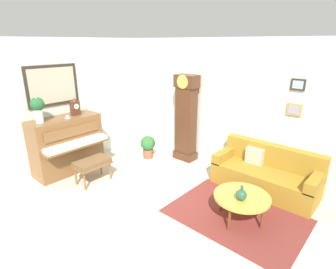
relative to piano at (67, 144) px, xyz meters
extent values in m
cube|color=beige|center=(2.23, 0.11, -0.66)|extent=(6.40, 6.00, 0.10)
cube|color=silver|center=(-0.37, 0.11, 0.79)|extent=(0.10, 4.90, 2.80)
cube|color=#33281E|center=(-0.30, 0.00, 1.24)|extent=(0.03, 1.10, 0.84)
cube|color=#BCB299|center=(-0.29, 0.00, 1.24)|extent=(0.01, 0.98, 0.72)
cube|color=silver|center=(2.23, 2.51, 0.79)|extent=(5.30, 0.10, 2.80)
cube|color=#33281E|center=(3.78, 2.45, 1.39)|extent=(0.24, 0.03, 0.20)
cube|color=#9EB2C1|center=(3.78, 2.43, 1.39)|extent=(0.18, 0.01, 0.14)
cube|color=#B28E3D|center=(3.78, 2.45, 0.94)|extent=(0.26, 0.03, 0.22)
cube|color=#998EA8|center=(3.78, 2.43, 0.94)|extent=(0.20, 0.01, 0.16)
cube|color=maroon|center=(3.57, 0.94, -0.61)|extent=(2.10, 1.50, 0.01)
cube|color=brown|center=(-0.02, 0.00, -0.01)|extent=(0.60, 1.44, 1.21)
cube|color=brown|center=(0.41, 0.00, 0.07)|extent=(0.28, 1.38, 0.04)
cube|color=white|center=(0.41, 0.00, 0.13)|extent=(0.26, 1.32, 0.08)
cube|color=brown|center=(0.30, 0.00, 0.37)|extent=(0.03, 1.20, 0.20)
cube|color=brown|center=(0.83, 0.05, -0.23)|extent=(0.42, 0.70, 0.04)
cube|color=brown|center=(0.83, 0.05, -0.17)|extent=(0.40, 0.68, 0.08)
cylinder|color=brown|center=(0.99, -0.25, -0.43)|extent=(0.04, 0.04, 0.36)
cylinder|color=brown|center=(0.99, 0.35, -0.43)|extent=(0.04, 0.04, 0.36)
cylinder|color=brown|center=(0.67, -0.25, -0.43)|extent=(0.04, 0.04, 0.36)
cylinder|color=brown|center=(0.67, 0.35, -0.43)|extent=(0.04, 0.04, 0.36)
cube|color=#4C2B19|center=(1.51, 2.20, -0.52)|extent=(0.52, 0.34, 0.18)
cube|color=#4C2B19|center=(1.51, 2.20, 0.28)|extent=(0.44, 0.28, 1.78)
cube|color=#4C2B19|center=(1.51, 2.20, 1.27)|extent=(0.52, 0.32, 0.28)
cylinder|color=gold|center=(1.51, 2.05, 1.27)|extent=(0.30, 0.02, 0.30)
cylinder|color=gold|center=(1.51, 2.15, 0.34)|extent=(0.03, 0.03, 0.70)
cube|color=olive|center=(3.56, 2.03, -0.40)|extent=(1.90, 0.80, 0.42)
cube|color=olive|center=(3.56, 2.33, 0.01)|extent=(1.90, 0.20, 0.44)
cube|color=olive|center=(2.70, 2.03, -0.11)|extent=(0.18, 0.80, 0.20)
cube|color=olive|center=(4.42, 2.03, -0.11)|extent=(0.18, 0.80, 0.20)
cube|color=#B7AD93|center=(3.26, 2.17, -0.03)|extent=(0.34, 0.12, 0.32)
cylinder|color=gold|center=(3.65, 0.91, -0.21)|extent=(0.88, 0.88, 0.04)
torus|color=brown|center=(3.65, 0.91, -0.21)|extent=(0.88, 0.88, 0.04)
cylinder|color=brown|center=(3.65, 1.27, -0.42)|extent=(0.04, 0.04, 0.39)
cylinder|color=brown|center=(4.01, 0.91, -0.42)|extent=(0.04, 0.04, 0.39)
cylinder|color=brown|center=(3.65, 0.55, -0.42)|extent=(0.04, 0.04, 0.39)
cylinder|color=brown|center=(3.29, 0.91, -0.42)|extent=(0.04, 0.04, 0.39)
cube|color=#4C2B19|center=(0.00, 0.28, 0.75)|extent=(0.12, 0.18, 0.30)
cylinder|color=white|center=(0.06, 0.28, 0.80)|extent=(0.01, 0.11, 0.11)
cone|color=#4C2B19|center=(0.00, 0.28, 0.94)|extent=(0.10, 0.10, 0.08)
cylinder|color=silver|center=(0.00, -0.49, 0.73)|extent=(0.15, 0.15, 0.26)
sphere|color=#235B2D|center=(0.00, -0.49, 0.97)|extent=(0.26, 0.26, 0.26)
cone|color=#D199B7|center=(0.03, -0.51, 1.10)|extent=(0.06, 0.06, 0.16)
cylinder|color=#ADC6D6|center=(0.10, 0.03, 0.60)|extent=(0.12, 0.12, 0.01)
cylinder|color=#ADC6D6|center=(0.10, 0.03, 0.63)|extent=(0.08, 0.08, 0.06)
cylinder|color=#234C33|center=(3.69, 0.79, -0.18)|extent=(0.09, 0.09, 0.01)
sphere|color=#285638|center=(3.69, 0.79, -0.10)|extent=(0.17, 0.17, 0.17)
cylinder|color=#285638|center=(3.69, 0.79, 0.01)|extent=(0.04, 0.04, 0.08)
cylinder|color=#935138|center=(0.80, 1.64, -0.50)|extent=(0.24, 0.24, 0.22)
sphere|color=#2D6B33|center=(0.80, 1.64, -0.23)|extent=(0.36, 0.36, 0.36)
camera|label=1|loc=(5.22, -2.61, 2.10)|focal=28.82mm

